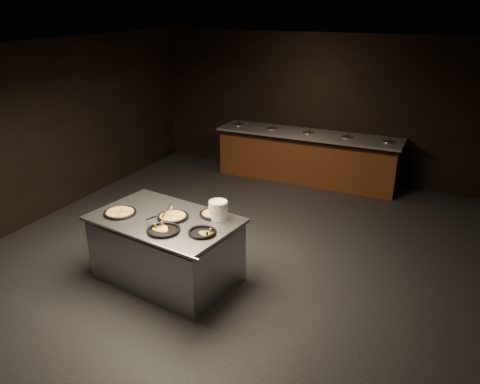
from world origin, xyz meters
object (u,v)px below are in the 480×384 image
at_px(plate_stack, 218,210).
at_px(pan_veggie_whole, 120,212).
at_px(pan_cheese_whole, 173,216).
at_px(serving_counter, 166,250).

distance_m(plate_stack, pan_veggie_whole, 1.29).
xyz_separation_m(plate_stack, pan_cheese_whole, (-0.53, -0.23, -0.10)).
bearing_deg(pan_cheese_whole, plate_stack, 23.69).
bearing_deg(serving_counter, pan_veggie_whole, -158.30).
distance_m(serving_counter, pan_cheese_whole, 0.49).
bearing_deg(pan_veggie_whole, plate_stack, 19.08).
height_order(plate_stack, pan_cheese_whole, plate_stack).
bearing_deg(pan_cheese_whole, pan_veggie_whole, -164.67).
bearing_deg(serving_counter, pan_cheese_whole, 34.37).
bearing_deg(plate_stack, serving_counter, -155.93).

